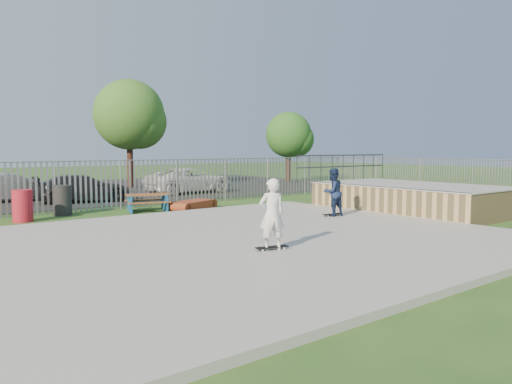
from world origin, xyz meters
TOP-DOWN VIEW (x-y plane):
  - ground at (0.00, 0.00)m, footprint 120.00×120.00m
  - concrete_slab at (0.00, 0.00)m, footprint 15.00×12.00m
  - quarter_pipe at (9.50, 1.04)m, footprint 5.50×7.05m
  - fence at (1.00, 4.59)m, footprint 26.04×16.02m
  - picnic_table at (1.52, 7.63)m, footprint 1.97×1.78m
  - funbox at (3.22, 6.99)m, footprint 2.03×1.52m
  - trash_bin_red at (-3.08, 7.63)m, footprint 0.66×0.66m
  - trash_bin_grey at (-1.50, 8.48)m, footprint 0.67×0.67m
  - parking_lot at (0.00, 19.00)m, footprint 40.00×18.00m
  - car_silver at (-1.88, 14.80)m, footprint 4.13×1.69m
  - car_dark at (0.67, 12.51)m, footprint 4.58×2.61m
  - car_white at (6.98, 13.64)m, footprint 5.11×2.58m
  - tree_mid at (6.03, 19.38)m, footprint 4.42×4.42m
  - tree_right at (17.44, 17.10)m, footprint 3.35×3.35m
  - skateboard_a at (5.47, 1.41)m, footprint 0.81×0.24m
  - skateboard_b at (0.10, -1.74)m, footprint 0.82×0.36m
  - skater_navy at (5.47, 1.41)m, footprint 0.83×0.66m
  - skater_white at (0.10, -1.74)m, footprint 0.71×0.59m

SIDE VIEW (x-z plane):
  - ground at x=0.00m, z-range 0.00..0.00m
  - parking_lot at x=0.00m, z-range 0.00..0.02m
  - concrete_slab at x=0.00m, z-range 0.00..0.15m
  - funbox at x=3.22m, z-range 0.00..0.36m
  - skateboard_a at x=5.47m, z-range 0.15..0.23m
  - skateboard_b at x=0.10m, z-range 0.15..0.23m
  - picnic_table at x=1.52m, z-range 0.01..0.70m
  - trash_bin_red at x=-3.08m, z-range 0.00..1.09m
  - quarter_pipe at x=9.50m, z-range -0.54..1.65m
  - trash_bin_grey at x=-1.50m, z-range 0.00..1.12m
  - car_dark at x=0.67m, z-range 0.02..1.27m
  - car_silver at x=-1.88m, z-range 0.02..1.35m
  - car_white at x=6.98m, z-range 0.02..1.41m
  - skater_navy at x=5.47m, z-range 0.15..1.80m
  - skater_white at x=0.10m, z-range 0.15..1.80m
  - fence at x=1.00m, z-range 0.00..2.00m
  - tree_right at x=17.44m, z-range 0.89..6.06m
  - tree_mid at x=6.03m, z-range 1.18..7.99m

